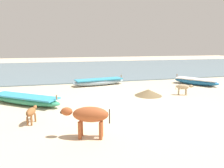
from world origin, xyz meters
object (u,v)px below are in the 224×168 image
calf_near_dun (183,87)px  cow_adult_rust (89,116)px  calf_far_brown (31,112)px  fishing_boat_0 (99,82)px  fishing_boat_5 (196,81)px  fishing_boat_2 (25,99)px

calf_near_dun → cow_adult_rust: bearing=-120.4°
cow_adult_rust → calf_far_brown: cow_adult_rust is taller
cow_adult_rust → calf_near_dun: (5.87, 4.07, -0.25)m
fishing_boat_0 → cow_adult_rust: bearing=-112.3°
calf_far_brown → fishing_boat_5: bearing=-49.8°
fishing_boat_5 → calf_far_brown: size_ratio=3.50×
fishing_boat_2 → cow_adult_rust: 4.97m
fishing_boat_2 → fishing_boat_5: fishing_boat_5 is taller
fishing_boat_2 → calf_near_dun: bearing=35.4°
fishing_boat_0 → calf_near_dun: (3.92, -4.06, 0.19)m
fishing_boat_0 → fishing_boat_2: fishing_boat_0 is taller
cow_adult_rust → calf_far_brown: bearing=-25.2°
fishing_boat_5 → calf_near_dun: bearing=98.8°
fishing_boat_0 → calf_near_dun: size_ratio=4.26×
fishing_boat_5 → fishing_boat_2: bearing=67.3°
calf_far_brown → fishing_boat_0: bearing=-15.1°
fishing_boat_2 → calf_far_brown: fishing_boat_2 is taller
cow_adult_rust → calf_far_brown: (-1.78, 1.68, -0.28)m
fishing_boat_0 → fishing_boat_2: bearing=-147.5°
cow_adult_rust → calf_near_dun: 7.15m
fishing_boat_0 → fishing_boat_2: (-4.31, -3.78, -0.02)m
fishing_boat_2 → cow_adult_rust: bearing=-24.2°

